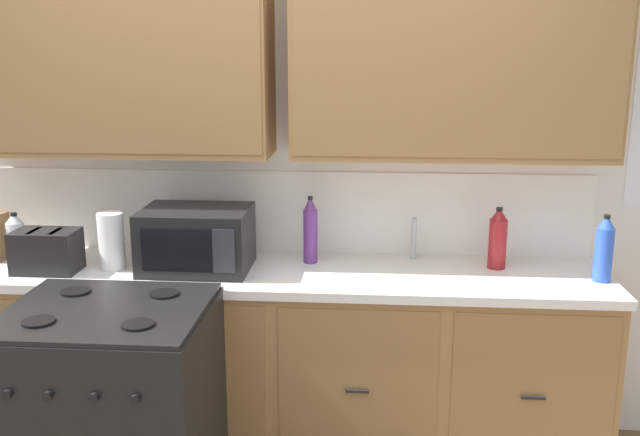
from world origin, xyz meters
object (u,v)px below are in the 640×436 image
(paper_towel_roll, at_px, (111,241))
(bottle_clear, at_px, (16,238))
(stove_range, at_px, (113,422))
(bottle_red, at_px, (498,239))
(bottle_blue, at_px, (604,249))
(toaster, at_px, (47,251))
(bottle_violet, at_px, (310,230))
(microwave, at_px, (196,239))

(paper_towel_roll, bearing_deg, bottle_clear, 171.38)
(stove_range, bearing_deg, bottle_red, 24.93)
(bottle_clear, distance_m, bottle_blue, 2.65)
(toaster, bearing_deg, paper_towel_roll, 13.38)
(bottle_red, bearing_deg, bottle_violet, 178.53)
(bottle_violet, height_order, bottle_clear, bottle_violet)
(paper_towel_roll, distance_m, bottle_red, 1.75)
(toaster, bearing_deg, bottle_red, 5.97)
(microwave, distance_m, bottle_violet, 0.52)
(stove_range, bearing_deg, bottle_blue, 16.10)
(paper_towel_roll, distance_m, bottle_blue, 2.17)
(microwave, relative_size, bottle_clear, 2.03)
(paper_towel_roll, height_order, bottle_violet, bottle_violet)
(stove_range, distance_m, bottle_red, 1.81)
(bottle_blue, bearing_deg, stove_range, -163.90)
(toaster, distance_m, bottle_red, 2.03)
(paper_towel_roll, xyz_separation_m, bottle_red, (1.74, 0.15, 0.01))
(bottle_clear, bearing_deg, microwave, -3.25)
(stove_range, height_order, toaster, toaster)
(stove_range, xyz_separation_m, bottle_violet, (0.71, 0.75, 0.59))
(stove_range, relative_size, bottle_blue, 3.23)
(stove_range, distance_m, microwave, 0.86)
(stove_range, distance_m, bottle_violet, 1.19)
(bottle_violet, relative_size, bottle_blue, 1.07)
(stove_range, bearing_deg, toaster, 131.71)
(bottle_violet, distance_m, bottle_red, 0.86)
(microwave, bearing_deg, stove_range, -108.56)
(stove_range, height_order, bottle_violet, bottle_violet)
(bottle_violet, bearing_deg, microwave, -164.09)
(bottle_red, relative_size, bottle_blue, 0.96)
(toaster, distance_m, bottle_violet, 1.19)
(microwave, distance_m, paper_towel_roll, 0.39)
(microwave, xyz_separation_m, paper_towel_roll, (-0.39, -0.02, -0.01))
(microwave, height_order, toaster, microwave)
(stove_range, relative_size, bottle_violet, 3.01)
(stove_range, relative_size, bottle_red, 3.35)
(stove_range, xyz_separation_m, paper_towel_roll, (-0.18, 0.58, 0.57))
(bottle_red, bearing_deg, toaster, -174.03)
(stove_range, distance_m, paper_towel_roll, 0.83)
(paper_towel_roll, height_order, bottle_blue, bottle_blue)
(bottle_red, distance_m, bottle_clear, 2.23)
(stove_range, distance_m, toaster, 0.87)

